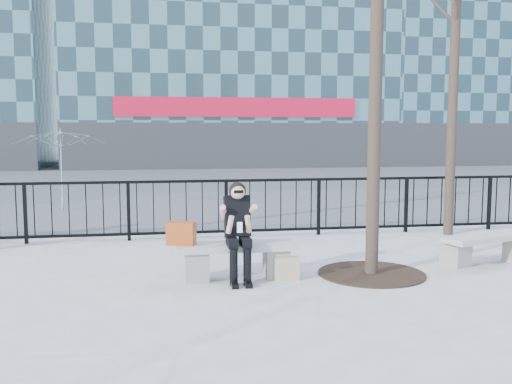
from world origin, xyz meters
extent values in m
plane|color=#9E9D98|center=(0.00, 0.00, 0.00)|extent=(120.00, 120.00, 0.00)
cube|color=#474747|center=(0.00, 15.00, 0.00)|extent=(60.00, 23.00, 0.01)
cube|color=black|center=(0.00, 3.00, 1.08)|extent=(14.00, 0.05, 0.05)
cube|color=black|center=(0.00, 3.00, 0.12)|extent=(14.00, 0.05, 0.05)
cube|color=#2D2D30|center=(3.00, 21.96, 1.20)|extent=(18.00, 0.08, 2.40)
cube|color=#AF0B26|center=(3.00, 21.90, 3.20)|extent=(12.60, 0.12, 1.00)
cube|color=slate|center=(20.00, 27.00, 10.00)|extent=(16.00, 10.00, 20.00)
cylinder|color=black|center=(1.90, -0.10, 3.75)|extent=(0.18, 0.18, 7.50)
cylinder|color=black|center=(4.50, 2.60, 3.50)|extent=(0.18, 0.18, 7.00)
cylinder|color=black|center=(1.90, -0.10, 0.01)|extent=(1.50, 1.50, 0.02)
cube|color=slate|center=(-0.55, 0.00, 0.20)|extent=(0.32, 0.38, 0.40)
cube|color=slate|center=(0.55, 0.00, 0.20)|extent=(0.32, 0.38, 0.40)
cube|color=gray|center=(0.00, 0.00, 0.45)|extent=(1.65, 0.46, 0.09)
cube|color=slate|center=(3.34, 0.19, 0.19)|extent=(0.30, 0.36, 0.37)
cube|color=gray|center=(3.85, 0.19, 0.42)|extent=(1.54, 0.43, 0.08)
cube|color=#A33F14|center=(-0.75, 0.02, 0.64)|extent=(0.41, 0.30, 0.31)
cube|color=#C3B48A|center=(0.65, -0.21, 0.16)|extent=(0.34, 0.14, 0.32)
imported|color=#CFD830|center=(-3.46, 7.30, 1.04)|extent=(2.61, 2.65, 2.08)
camera|label=1|loc=(-1.01, -7.58, 2.03)|focal=40.00mm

